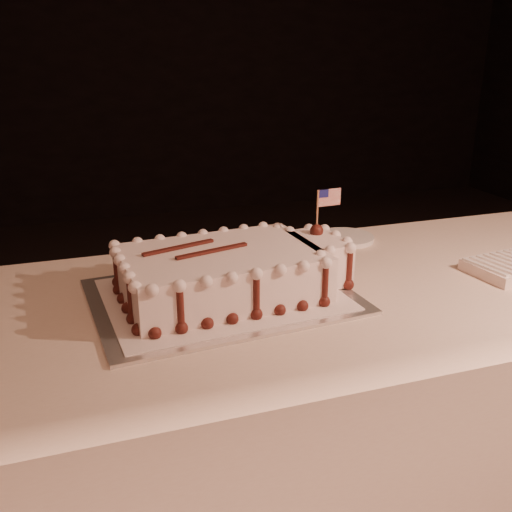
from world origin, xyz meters
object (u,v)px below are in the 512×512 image
object	(u,v)px
sheet_cake	(234,271)
banquet_table	(376,412)
side_plate	(345,238)
cake_board	(222,296)
napkin_stack	(511,267)

from	to	relation	value
sheet_cake	banquet_table	bearing A→B (deg)	-4.86
side_plate	cake_board	bearing A→B (deg)	-148.03
banquet_table	napkin_stack	world-z (taller)	napkin_stack
napkin_stack	side_plate	distance (m)	0.45
banquet_table	napkin_stack	size ratio (longest dim) A/B	10.87
sheet_cake	side_plate	xyz separation A→B (m)	(0.42, 0.28, -0.05)
banquet_table	napkin_stack	bearing A→B (deg)	-9.49
cake_board	side_plate	size ratio (longest dim) A/B	3.39
cake_board	napkin_stack	bearing A→B (deg)	-10.75
napkin_stack	banquet_table	bearing A→B (deg)	170.51
napkin_stack	side_plate	bearing A→B (deg)	127.21
cake_board	sheet_cake	distance (m)	0.06
side_plate	sheet_cake	bearing A→B (deg)	-146.45
side_plate	banquet_table	bearing A→B (deg)	-98.04
banquet_table	sheet_cake	xyz separation A→B (m)	(-0.37, 0.03, 0.44)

